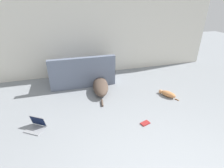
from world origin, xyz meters
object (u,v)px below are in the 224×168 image
(dog, at_px, (100,85))
(cat, at_px, (168,94))
(couch, at_px, (82,74))
(laptop_open, at_px, (37,125))
(book_red, at_px, (145,123))

(dog, xyz_separation_m, cat, (1.63, -0.82, -0.08))
(dog, bearing_deg, couch, 42.84)
(cat, relative_size, laptop_open, 1.24)
(dog, height_order, book_red, dog)
(couch, relative_size, cat, 3.36)
(laptop_open, bearing_deg, cat, 39.61)
(book_red, bearing_deg, cat, 39.46)
(couch, relative_size, book_red, 8.64)
(couch, xyz_separation_m, book_red, (1.00, -2.31, -0.27))
(book_red, bearing_deg, couch, 113.33)
(laptop_open, height_order, book_red, laptop_open)
(couch, distance_m, cat, 2.52)
(dog, relative_size, laptop_open, 3.47)
(laptop_open, bearing_deg, couch, 90.57)
(couch, distance_m, book_red, 2.53)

